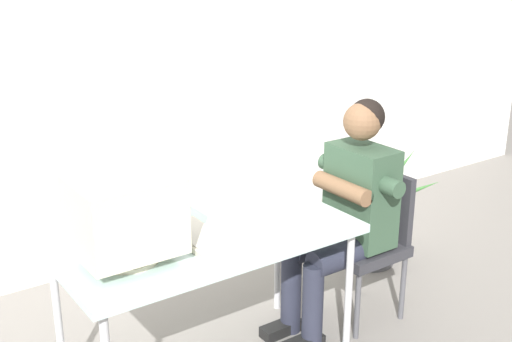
% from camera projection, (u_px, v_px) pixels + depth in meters
% --- Properties ---
extents(wall_back, '(8.00, 0.10, 3.00)m').
position_uv_depth(wall_back, '(128.00, 31.00, 3.98)').
color(wall_back, silver).
rests_on(wall_back, ground_plane).
extents(desk, '(1.38, 0.70, 0.74)m').
position_uv_depth(desk, '(207.00, 244.00, 3.00)').
color(desk, '#B7B7BC').
rests_on(desk, ground_plane).
extents(crt_monitor, '(0.42, 0.36, 0.37)m').
position_uv_depth(crt_monitor, '(126.00, 215.00, 2.66)').
color(crt_monitor, beige).
rests_on(crt_monitor, desk).
extents(keyboard, '(0.18, 0.42, 0.03)m').
position_uv_depth(keyboard, '(198.00, 237.00, 2.91)').
color(keyboard, beige).
rests_on(keyboard, desk).
extents(office_chair, '(0.40, 0.40, 0.83)m').
position_uv_depth(office_chair, '(369.00, 236.00, 3.60)').
color(office_chair, '#4C4C51').
rests_on(office_chair, ground_plane).
extents(person_seated, '(0.68, 0.57, 1.25)m').
position_uv_depth(person_seated, '(347.00, 209.00, 3.44)').
color(person_seated, '#334C38').
rests_on(person_seated, ground_plane).
extents(potted_plant, '(0.78, 0.83, 0.77)m').
position_uv_depth(potted_plant, '(370.00, 220.00, 4.25)').
color(potted_plant, '#4C4C51').
rests_on(potted_plant, ground_plane).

